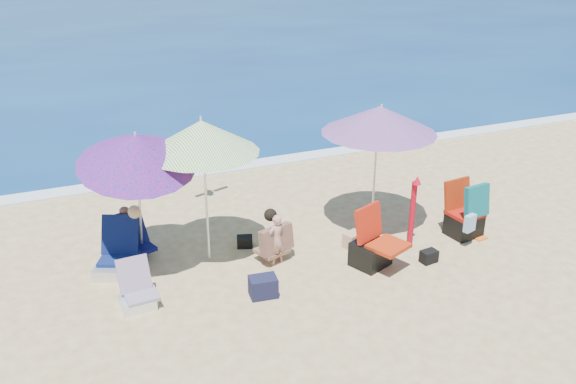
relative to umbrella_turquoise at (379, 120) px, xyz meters
name	(u,v)px	position (x,y,z in m)	size (l,w,h in m)	color
ground	(331,278)	(-1.52, -1.32, -2.00)	(120.00, 120.00, 0.00)	#D8BC84
sea	(70,0)	(-1.52, 43.68, -2.05)	(120.00, 80.00, 0.12)	navy
foam	(229,168)	(-1.52, 3.78, -1.98)	(120.00, 0.50, 0.04)	white
umbrella_turquoise	(379,120)	(0.00, 0.00, 0.00)	(2.27, 2.27, 2.27)	silver
umbrella_striped	(202,137)	(-3.06, 0.11, 0.06)	(2.05, 2.05, 2.36)	white
umbrella_blue	(137,150)	(-4.06, 0.08, -0.02)	(1.85, 1.92, 2.42)	white
furled_umbrella	(413,207)	(0.22, -0.87, -1.30)	(0.17, 0.20, 1.27)	#B40C1B
chair_navy	(117,259)	(-4.51, 0.19, -1.78)	(0.87, 0.95, 0.82)	#0E1D4F
chair_rainbow	(137,294)	(-4.40, -0.89, -1.83)	(0.56, 0.60, 0.65)	#C35745
camp_chair_left	(372,248)	(-0.75, -1.22, -1.70)	(0.86, 0.92, 0.99)	#B02B0C
camp_chair_right	(465,217)	(1.26, -0.97, -1.63)	(0.64, 0.81, 1.02)	#A8150C
person_center	(275,239)	(-2.12, -0.52, -1.58)	(0.65, 0.54, 0.87)	tan
person_left	(129,232)	(-4.23, 0.59, -1.56)	(0.67, 0.72, 0.98)	tan
bag_navy_a	(263,287)	(-2.67, -1.38, -1.85)	(0.43, 0.33, 0.31)	#171833
bag_black_a	(245,242)	(-2.41, 0.16, -1.91)	(0.31, 0.26, 0.19)	black
bag_tan	(353,240)	(-0.73, -0.56, -1.87)	(0.36, 0.31, 0.26)	tan
bag_navy_b	(456,222)	(1.29, -0.71, -1.86)	(0.46, 0.42, 0.28)	#161A32
bag_black_b	(429,256)	(0.15, -1.50, -1.90)	(0.29, 0.21, 0.20)	black
orange_item	(482,239)	(1.46, -1.21, -1.99)	(0.24, 0.14, 0.03)	orange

